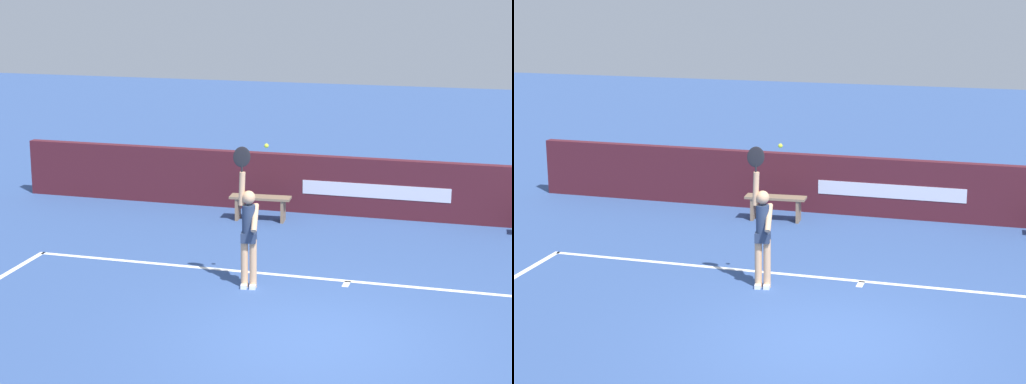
{
  "view_description": "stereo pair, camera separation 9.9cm",
  "coord_description": "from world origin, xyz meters",
  "views": [
    {
      "loc": [
        2.43,
        -11.71,
        5.07
      ],
      "look_at": [
        -1.44,
        1.98,
        1.6
      ],
      "focal_mm": 63.2,
      "sensor_mm": 36.0,
      "label": 1
    },
    {
      "loc": [
        2.53,
        -11.68,
        5.07
      ],
      "look_at": [
        -1.44,
        1.98,
        1.6
      ],
      "focal_mm": 63.2,
      "sensor_mm": 36.0,
      "label": 2
    }
  ],
  "objects": [
    {
      "name": "court_lines",
      "position": [
        0.0,
        -0.31,
        0.0
      ],
      "size": [
        11.64,
        5.97,
        0.0
      ],
      "color": "white",
      "rests_on": "ground"
    },
    {
      "name": "tennis_ball",
      "position": [
        -1.24,
        1.86,
        2.4
      ],
      "size": [
        0.07,
        0.07,
        0.07
      ],
      "color": "#CAE530"
    },
    {
      "name": "courtside_bench_far",
      "position": [
        -2.46,
        5.9,
        0.39
      ],
      "size": [
        1.3,
        0.45,
        0.52
      ],
      "color": "#836950",
      "rests_on": "ground"
    },
    {
      "name": "ground_plane",
      "position": [
        0.0,
        0.0,
        0.0
      ],
      "size": [
        60.0,
        60.0,
        0.0
      ],
      "primitive_type": "plane",
      "color": "#324E87"
    },
    {
      "name": "tennis_player",
      "position": [
        -1.54,
        1.85,
        0.98
      ],
      "size": [
        0.47,
        0.42,
        2.39
      ],
      "color": "tan",
      "rests_on": "ground"
    },
    {
      "name": "back_wall",
      "position": [
        -0.0,
        6.84,
        0.63
      ],
      "size": [
        16.56,
        0.23,
        1.26
      ],
      "color": "#481822",
      "rests_on": "ground"
    }
  ]
}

